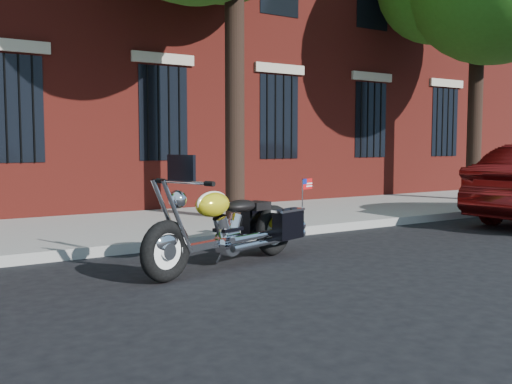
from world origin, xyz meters
TOP-DOWN VIEW (x-y plane):
  - ground at (0.00, 0.00)m, footprint 120.00×120.00m
  - curb at (0.00, 1.38)m, footprint 40.00×0.16m
  - sidewalk at (0.00, 3.26)m, footprint 40.00×3.60m
  - motorcycle at (-1.32, -0.17)m, footprint 2.78×1.34m

SIDE VIEW (x-z plane):
  - ground at x=0.00m, z-range 0.00..0.00m
  - curb at x=0.00m, z-range 0.00..0.15m
  - sidewalk at x=0.00m, z-range 0.00..0.15m
  - motorcycle at x=-1.32m, z-range -0.23..1.19m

